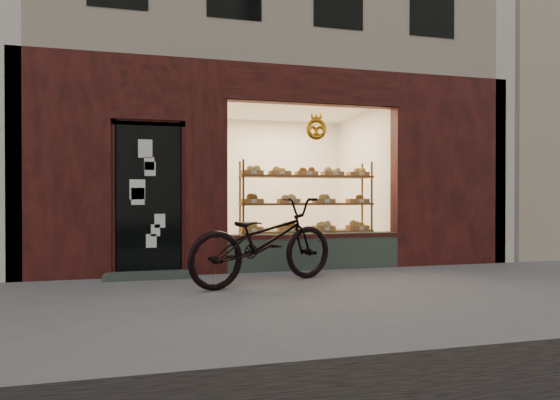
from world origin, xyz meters
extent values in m
plane|color=#515257|center=(0.00, 0.00, 0.00)|extent=(90.00, 90.00, 0.00)
cube|color=#323C37|center=(0.45, 2.12, 0.28)|extent=(2.70, 0.25, 0.55)
cube|color=black|center=(-2.00, 2.06, 1.10)|extent=(0.90, 0.04, 2.15)
cube|color=#323C37|center=(-2.00, 1.90, 0.04)|extent=(1.15, 0.35, 0.08)
torus|color=orange|center=(0.45, 2.02, 2.15)|extent=(0.33, 0.07, 0.33)
cube|color=brown|center=(0.45, 2.55, 0.05)|extent=(2.20, 0.45, 0.04)
cube|color=brown|center=(0.45, 2.55, 0.55)|extent=(2.20, 0.45, 0.03)
cube|color=brown|center=(0.45, 2.55, 1.00)|extent=(2.20, 0.45, 0.04)
cube|color=brown|center=(0.45, 2.55, 1.45)|extent=(2.20, 0.45, 0.04)
cylinder|color=brown|center=(-0.62, 2.35, 0.85)|extent=(0.04, 0.04, 1.70)
cylinder|color=brown|center=(1.52, 2.35, 0.85)|extent=(0.04, 0.04, 1.70)
cylinder|color=brown|center=(-0.62, 2.75, 0.85)|extent=(0.04, 0.04, 1.70)
cylinder|color=brown|center=(1.52, 2.75, 0.85)|extent=(0.04, 0.04, 1.70)
cube|color=#9E744D|center=(-0.45, 2.55, 0.60)|extent=(0.34, 0.24, 0.07)
sphere|color=#BF8935|center=(-0.45, 2.55, 0.69)|extent=(0.11, 0.11, 0.11)
cube|color=silver|center=(-0.45, 2.36, 0.60)|extent=(0.07, 0.01, 0.05)
cube|color=#9E744D|center=(0.15, 2.55, 0.60)|extent=(0.34, 0.24, 0.07)
sphere|color=#5A3913|center=(0.15, 2.55, 0.69)|extent=(0.11, 0.11, 0.11)
cube|color=silver|center=(0.15, 2.36, 0.60)|extent=(0.08, 0.01, 0.05)
cube|color=#9E744D|center=(0.75, 2.55, 0.60)|extent=(0.34, 0.24, 0.07)
sphere|color=tan|center=(0.75, 2.55, 0.69)|extent=(0.11, 0.11, 0.11)
cube|color=silver|center=(0.75, 2.36, 0.60)|extent=(0.07, 0.01, 0.05)
cube|color=#9E744D|center=(1.35, 2.55, 0.60)|extent=(0.34, 0.24, 0.07)
sphere|color=#BF8935|center=(1.35, 2.55, 0.69)|extent=(0.11, 0.11, 0.11)
cube|color=silver|center=(1.35, 2.36, 0.60)|extent=(0.08, 0.01, 0.05)
cube|color=#9E744D|center=(-0.45, 2.55, 1.05)|extent=(0.34, 0.24, 0.07)
sphere|color=#5A3913|center=(-0.45, 2.55, 1.14)|extent=(0.11, 0.11, 0.11)
cube|color=silver|center=(-0.45, 2.36, 1.05)|extent=(0.07, 0.01, 0.06)
cube|color=#9E744D|center=(0.15, 2.55, 1.05)|extent=(0.34, 0.24, 0.07)
sphere|color=tan|center=(0.15, 2.55, 1.14)|extent=(0.11, 0.11, 0.11)
cube|color=silver|center=(0.15, 2.36, 1.05)|extent=(0.08, 0.01, 0.06)
cube|color=#9E744D|center=(0.75, 2.55, 1.05)|extent=(0.34, 0.24, 0.07)
sphere|color=#BF8935|center=(0.75, 2.55, 1.14)|extent=(0.11, 0.11, 0.11)
cube|color=silver|center=(0.75, 2.36, 1.05)|extent=(0.07, 0.01, 0.06)
cube|color=#9E744D|center=(1.35, 2.55, 1.05)|extent=(0.34, 0.24, 0.07)
sphere|color=#5A3913|center=(1.35, 2.55, 1.14)|extent=(0.11, 0.11, 0.11)
cube|color=silver|center=(1.35, 2.36, 1.05)|extent=(0.08, 0.01, 0.06)
cube|color=#9E744D|center=(-0.45, 2.55, 1.50)|extent=(0.34, 0.24, 0.07)
sphere|color=tan|center=(-0.45, 2.55, 1.59)|extent=(0.11, 0.11, 0.11)
cube|color=silver|center=(-0.45, 2.36, 1.50)|extent=(0.07, 0.01, 0.06)
cube|color=#9E744D|center=(0.00, 2.55, 1.50)|extent=(0.34, 0.24, 0.07)
sphere|color=#BF8935|center=(0.00, 2.55, 1.59)|extent=(0.11, 0.11, 0.11)
cube|color=silver|center=(0.00, 2.36, 1.50)|extent=(0.07, 0.01, 0.06)
cube|color=#9E744D|center=(0.45, 2.55, 1.50)|extent=(0.34, 0.24, 0.07)
sphere|color=#5A3913|center=(0.45, 2.55, 1.59)|extent=(0.11, 0.11, 0.11)
cube|color=silver|center=(0.45, 2.36, 1.50)|extent=(0.07, 0.01, 0.06)
cube|color=#9E744D|center=(0.90, 2.55, 1.50)|extent=(0.34, 0.24, 0.07)
sphere|color=tan|center=(0.90, 2.55, 1.59)|extent=(0.11, 0.11, 0.11)
cube|color=silver|center=(0.90, 2.36, 1.50)|extent=(0.07, 0.01, 0.06)
cube|color=#9E744D|center=(1.35, 2.55, 1.50)|extent=(0.34, 0.24, 0.07)
sphere|color=#BF8935|center=(1.35, 2.55, 1.59)|extent=(0.11, 0.11, 0.11)
cube|color=silver|center=(1.35, 2.36, 1.50)|extent=(0.08, 0.01, 0.06)
imported|color=black|center=(-0.52, 1.18, 0.55)|extent=(2.23, 1.47, 1.11)
camera|label=1|loc=(-1.57, -4.34, 1.13)|focal=28.00mm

